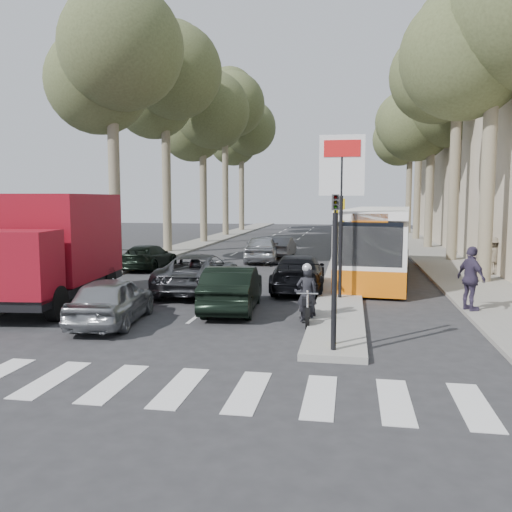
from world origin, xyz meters
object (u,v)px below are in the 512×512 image
at_px(city_bus, 378,241).
at_px(motorcycle, 307,295).
at_px(dark_hatchback, 232,288).
at_px(silver_hatchback, 112,300).
at_px(red_truck, 54,246).

xyz_separation_m(city_bus, motorcycle, (-2.42, -9.43, -0.85)).
relative_size(city_bus, motorcycle, 5.93).
xyz_separation_m(dark_hatchback, city_bus, (4.84, 8.26, 0.92)).
bearing_deg(city_bus, silver_hatchback, -120.39).
relative_size(silver_hatchback, red_truck, 0.56).
bearing_deg(city_bus, red_truck, -137.04).
bearing_deg(dark_hatchback, motorcycle, 149.74).
distance_m(silver_hatchback, red_truck, 4.11).
bearing_deg(red_truck, city_bus, 30.81).
height_order(dark_hatchback, city_bus, city_bus).
relative_size(red_truck, city_bus, 0.59).
height_order(red_truck, motorcycle, red_truck).
bearing_deg(motorcycle, dark_hatchback, 148.07).
distance_m(dark_hatchback, red_truck, 6.17).
xyz_separation_m(silver_hatchback, city_bus, (7.78, 10.61, 0.95)).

